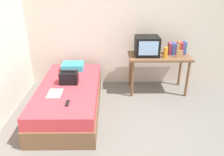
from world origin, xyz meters
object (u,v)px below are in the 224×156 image
(picture_frame, at_px, (180,54))
(remote_dark, at_px, (67,103))
(tv, at_px, (147,46))
(book_row, at_px, (177,48))
(handbag, at_px, (69,78))
(water_bottle, at_px, (166,52))
(desk, at_px, (159,60))
(bed, at_px, (69,98))
(magazine, at_px, (55,93))
(pillow, at_px, (73,66))

(picture_frame, relative_size, remote_dark, 0.86)
(tv, xyz_separation_m, picture_frame, (0.59, -0.13, -0.11))
(book_row, xyz_separation_m, handbag, (-1.98, -0.71, -0.29))
(water_bottle, distance_m, handbag, 1.80)
(book_row, bearing_deg, remote_dark, -143.96)
(handbag, bearing_deg, desk, 21.35)
(bed, relative_size, tv, 4.55)
(water_bottle, relative_size, picture_frame, 1.46)
(bed, distance_m, tv, 1.72)
(book_row, height_order, remote_dark, book_row)
(book_row, xyz_separation_m, magazine, (-2.14, -1.08, -0.39))
(desk, bearing_deg, pillow, -179.01)
(tv, relative_size, magazine, 1.52)
(magazine, relative_size, remote_dark, 1.86)
(desk, bearing_deg, remote_dark, -139.74)
(pillow, relative_size, handbag, 1.35)
(desk, xyz_separation_m, pillow, (-1.66, -0.03, -0.12))
(picture_frame, height_order, remote_dark, picture_frame)
(bed, distance_m, pillow, 0.76)
(desk, height_order, remote_dark, desk)
(bed, distance_m, remote_dark, 0.64)
(handbag, height_order, remote_dark, handbag)
(picture_frame, relative_size, pillow, 0.33)
(picture_frame, bearing_deg, remote_dark, -147.95)
(book_row, relative_size, pillow, 0.80)
(remote_dark, bearing_deg, tv, 45.29)
(tv, relative_size, water_bottle, 2.24)
(water_bottle, height_order, handbag, water_bottle)
(magazine, bearing_deg, remote_dark, -50.86)
(bed, distance_m, book_row, 2.22)
(water_bottle, height_order, remote_dark, water_bottle)
(book_row, relative_size, magazine, 1.12)
(bed, bearing_deg, water_bottle, 18.87)
(bed, distance_m, desk, 1.83)
(tv, xyz_separation_m, handbag, (-1.38, -0.64, -0.36))
(tv, relative_size, book_row, 1.36)
(book_row, height_order, magazine, book_row)
(magazine, bearing_deg, book_row, 26.70)
(handbag, bearing_deg, pillow, 92.86)
(water_bottle, height_order, pillow, water_bottle)
(pillow, distance_m, handbag, 0.61)
(desk, distance_m, tv, 0.37)
(water_bottle, bearing_deg, picture_frame, 3.09)
(water_bottle, xyz_separation_m, magazine, (-1.87, -0.87, -0.37))
(water_bottle, height_order, book_row, book_row)
(tv, distance_m, remote_dark, 1.90)
(magazine, bearing_deg, tv, 33.21)
(desk, bearing_deg, water_bottle, -59.43)
(bed, height_order, remote_dark, remote_dark)
(bed, height_order, picture_frame, picture_frame)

